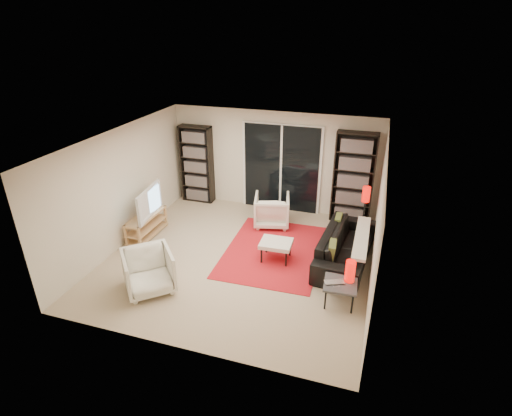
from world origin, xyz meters
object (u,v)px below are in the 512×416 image
(bookshelf_right, at_px, (353,178))
(armchair_back, at_px, (272,210))
(sofa, at_px, (346,246))
(floor_lamp, at_px, (365,201))
(side_table, at_px, (340,285))
(armchair_front, at_px, (149,271))
(ottoman, at_px, (276,244))
(bookshelf_left, at_px, (197,164))
(tv_stand, at_px, (147,225))

(bookshelf_right, distance_m, armchair_back, 1.96)
(sofa, relative_size, floor_lamp, 1.82)
(side_table, bearing_deg, armchair_front, -169.11)
(side_table, relative_size, floor_lamp, 0.47)
(ottoman, distance_m, floor_lamp, 2.12)
(side_table, bearing_deg, bookshelf_left, 141.93)
(armchair_front, xyz_separation_m, floor_lamp, (3.38, 2.94, 0.52))
(bookshelf_left, distance_m, floor_lamp, 4.26)
(sofa, height_order, armchair_back, armchair_back)
(bookshelf_right, bearing_deg, ottoman, -119.12)
(side_table, bearing_deg, ottoman, 144.22)
(bookshelf_right, height_order, armchair_back, bookshelf_right)
(ottoman, xyz_separation_m, floor_lamp, (1.53, 1.35, 0.55))
(side_table, xyz_separation_m, floor_lamp, (0.19, 2.32, 0.53))
(bookshelf_left, distance_m, armchair_back, 2.38)
(bookshelf_left, relative_size, bookshelf_right, 0.93)
(armchair_back, bearing_deg, side_table, 113.90)
(bookshelf_right, height_order, armchair_front, bookshelf_right)
(tv_stand, relative_size, armchair_front, 1.41)
(ottoman, bearing_deg, armchair_front, -139.38)
(bookshelf_left, bearing_deg, floor_lamp, -10.87)
(tv_stand, height_order, sofa, sofa)
(armchair_front, relative_size, side_table, 1.46)
(bookshelf_right, distance_m, sofa, 1.93)
(sofa, xyz_separation_m, armchair_back, (-1.77, 1.02, 0.04))
(sofa, height_order, armchair_front, armchair_front)
(ottoman, xyz_separation_m, side_table, (1.34, -0.97, 0.01))
(bookshelf_left, height_order, tv_stand, bookshelf_left)
(armchair_front, distance_m, floor_lamp, 4.50)
(floor_lamp, bearing_deg, ottoman, -138.51)
(floor_lamp, bearing_deg, side_table, -94.65)
(side_table, height_order, floor_lamp, floor_lamp)
(sofa, xyz_separation_m, side_table, (0.05, -1.35, 0.04))
(sofa, bearing_deg, ottoman, 111.57)
(tv_stand, bearing_deg, bookshelf_left, 83.00)
(bookshelf_left, height_order, armchair_back, bookshelf_left)
(armchair_back, distance_m, ottoman, 1.48)
(bookshelf_left, relative_size, sofa, 0.90)
(tv_stand, distance_m, floor_lamp, 4.66)
(floor_lamp, bearing_deg, tv_stand, -163.88)
(armchair_back, xyz_separation_m, side_table, (1.82, -2.37, 0.00))
(bookshelf_left, bearing_deg, armchair_front, -77.85)
(sofa, height_order, side_table, sofa)
(tv_stand, height_order, floor_lamp, floor_lamp)
(bookshelf_right, bearing_deg, armchair_front, -129.16)
(bookshelf_right, bearing_deg, sofa, -87.02)
(ottoman, bearing_deg, floor_lamp, 41.49)
(tv_stand, xyz_separation_m, side_table, (4.25, -1.04, 0.10))
(tv_stand, bearing_deg, armchair_front, -57.33)
(tv_stand, bearing_deg, armchair_back, 28.61)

